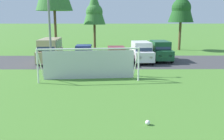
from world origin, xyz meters
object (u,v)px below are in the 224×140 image
object	(u,v)px
parked_car_slot_center_left	(116,55)
soccer_ball	(148,122)
parked_car_slot_center	(141,52)
street_lamp	(52,27)
parked_car_slot_far_left	(50,50)
parked_car_slot_left	(84,53)
parked_car_slot_center_right	(160,51)
soccer_goal	(89,63)

from	to	relation	value
parked_car_slot_center_left	soccer_ball	bearing A→B (deg)	-86.24
soccer_ball	parked_car_slot_center_left	distance (m)	15.20
parked_car_slot_center	parked_car_slot_center_left	bearing A→B (deg)	-166.11
parked_car_slot_center	street_lamp	world-z (taller)	street_lamp
parked_car_slot_far_left	parked_car_slot_left	size ratio (longest dim) A/B	1.15
parked_car_slot_center_right	parked_car_slot_left	bearing A→B (deg)	-178.86
street_lamp	parked_car_slot_center	bearing A→B (deg)	30.39
parked_car_slot_center_right	street_lamp	bearing A→B (deg)	-150.85
soccer_ball	parked_car_slot_center	xyz separation A→B (m)	(1.67, 15.81, 1.00)
parked_car_slot_far_left	parked_car_slot_center_left	bearing A→B (deg)	-3.02
soccer_goal	parked_car_slot_center	xyz separation A→B (m)	(4.92, 7.50, -0.18)
parked_car_slot_center	parked_car_slot_center_right	size ratio (longest dim) A/B	1.01
parked_car_slot_left	street_lamp	size ratio (longest dim) A/B	0.57
soccer_ball	parked_car_slot_center	bearing A→B (deg)	83.99
parked_car_slot_left	parked_car_slot_center_right	bearing A→B (deg)	1.14
soccer_goal	parked_car_slot_left	size ratio (longest dim) A/B	1.78
soccer_ball	parked_car_slot_left	size ratio (longest dim) A/B	0.05
parked_car_slot_center_left	parked_car_slot_center	distance (m)	2.75
parked_car_slot_center_left	street_lamp	xyz separation A→B (m)	(-5.57, -4.17, 3.01)
parked_car_slot_center_left	street_lamp	distance (m)	7.58
parked_car_slot_center	street_lamp	bearing A→B (deg)	-149.61
parked_car_slot_center_left	parked_car_slot_left	bearing A→B (deg)	157.39
soccer_ball	parked_car_slot_center_right	bearing A→B (deg)	77.10
soccer_goal	parked_car_slot_center	size ratio (longest dim) A/B	1.61
parked_car_slot_center	street_lamp	distance (m)	9.94
parked_car_slot_center_right	street_lamp	distance (m)	12.24
parked_car_slot_left	parked_car_slot_center_left	xyz separation A→B (m)	(3.53, -1.47, 0.00)
soccer_goal	parked_car_slot_far_left	bearing A→B (deg)	122.80
soccer_ball	parked_car_slot_center	world-z (taller)	parked_car_slot_center
parked_car_slot_far_left	parked_car_slot_center_left	size ratio (longest dim) A/B	1.13
soccer_ball	parked_car_slot_center_right	xyz separation A→B (m)	(3.85, 16.79, 1.00)
parked_car_slot_center	parked_car_slot_center_right	xyz separation A→B (m)	(2.18, 0.98, 0.00)
parked_car_slot_far_left	parked_car_slot_center	world-z (taller)	parked_car_slot_far_left
parked_car_slot_far_left	parked_car_slot_center	bearing A→B (deg)	1.75
parked_car_slot_far_left	parked_car_slot_left	world-z (taller)	parked_car_slot_far_left
soccer_ball	parked_car_slot_center_left	bearing A→B (deg)	93.76
parked_car_slot_left	parked_car_slot_center_left	bearing A→B (deg)	-22.61
parked_car_slot_center_right	parked_car_slot_center	bearing A→B (deg)	-155.82
soccer_goal	parked_car_slot_left	distance (m)	8.42
parked_car_slot_left	soccer_goal	bearing A→B (deg)	-81.32
parked_car_slot_center_right	street_lamp	world-z (taller)	street_lamp
soccer_ball	parked_car_slot_center	distance (m)	15.93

